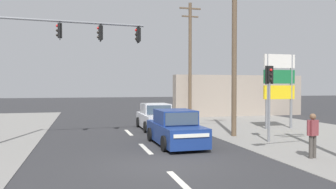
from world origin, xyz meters
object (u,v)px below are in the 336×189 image
object	(u,v)px
shopping_plaza_sign	(279,80)
pedestrian_at_kerb	(313,133)
utility_pole_background_right	(190,58)
sedan_kerbside_parked	(175,129)
utility_pole_midground_right	(232,29)
pedestal_signal_right_kerb	(269,90)
traffic_signal_mast	(52,49)
sedan_crossing_left	(156,118)

from	to	relation	value
shopping_plaza_sign	pedestrian_at_kerb	world-z (taller)	shopping_plaza_sign
utility_pole_background_right	sedan_kerbside_parked	bearing A→B (deg)	-111.83
utility_pole_midground_right	sedan_kerbside_parked	distance (m)	6.21
pedestal_signal_right_kerb	pedestrian_at_kerb	distance (m)	3.80
utility_pole_midground_right	traffic_signal_mast	bearing A→B (deg)	174.72
utility_pole_background_right	pedestrian_at_kerb	distance (m)	15.96
pedestal_signal_right_kerb	utility_pole_midground_right	bearing A→B (deg)	112.32
utility_pole_midground_right	sedan_kerbside_parked	size ratio (longest dim) A/B	2.44
sedan_kerbside_parked	pedestrian_at_kerb	bearing A→B (deg)	-44.96
sedan_kerbside_parked	sedan_crossing_left	world-z (taller)	same
sedan_kerbside_parked	pedestal_signal_right_kerb	bearing A→B (deg)	-6.43
utility_pole_background_right	pedestal_signal_right_kerb	distance (m)	12.22
shopping_plaza_sign	traffic_signal_mast	bearing A→B (deg)	-174.48
utility_pole_midground_right	pedestal_signal_right_kerb	size ratio (longest dim) A/B	2.92
sedan_kerbside_parked	pedestrian_at_kerb	xyz separation A→B (m)	(3.97, -3.97, 0.22)
traffic_signal_mast	sedan_kerbside_parked	bearing A→B (deg)	-24.49
utility_pole_midground_right	pedestrian_at_kerb	xyz separation A→B (m)	(0.45, -5.58, -4.63)
utility_pole_background_right	traffic_signal_mast	distance (m)	13.43
pedestrian_at_kerb	sedan_kerbside_parked	bearing A→B (deg)	135.04
utility_pole_background_right	sedan_crossing_left	xyz separation A→B (m)	(-4.25, -6.01, -4.24)
traffic_signal_mast	pedestrian_at_kerb	bearing A→B (deg)	-34.51
sedan_crossing_left	shopping_plaza_sign	bearing A→B (deg)	-13.47
utility_pole_midground_right	pedestal_signal_right_kerb	xyz separation A→B (m)	(0.86, -2.11, -3.14)
sedan_crossing_left	utility_pole_background_right	bearing A→B (deg)	54.71
pedestal_signal_right_kerb	sedan_crossing_left	bearing A→B (deg)	124.24
utility_pole_midground_right	utility_pole_background_right	world-z (taller)	utility_pole_midground_right
sedan_crossing_left	pedestrian_at_kerb	xyz separation A→B (m)	(3.63, -9.42, 0.22)
pedestal_signal_right_kerb	sedan_kerbside_parked	world-z (taller)	pedestal_signal_right_kerb
utility_pole_background_right	sedan_kerbside_parked	xyz separation A→B (m)	(-4.59, -11.46, -4.24)
utility_pole_background_right	utility_pole_midground_right	bearing A→B (deg)	-96.19
utility_pole_midground_right	sedan_crossing_left	size ratio (longest dim) A/B	2.44
sedan_kerbside_parked	utility_pole_background_right	bearing A→B (deg)	68.17
pedestal_signal_right_kerb	shopping_plaza_sign	bearing A→B (deg)	51.58
traffic_signal_mast	pedestrian_at_kerb	size ratio (longest dim) A/B	4.22
utility_pole_background_right	shopping_plaza_sign	xyz separation A→B (m)	(3.11, -7.77, -1.96)
traffic_signal_mast	shopping_plaza_sign	size ratio (longest dim) A/B	1.50
utility_pole_midground_right	pedestal_signal_right_kerb	distance (m)	3.88
traffic_signal_mast	pedestal_signal_right_kerb	xyz separation A→B (m)	(9.72, -2.92, -1.94)
sedan_crossing_left	pedestrian_at_kerb	distance (m)	10.10
traffic_signal_mast	sedan_kerbside_parked	xyz separation A→B (m)	(5.33, -2.43, -3.65)
utility_pole_midground_right	sedan_crossing_left	distance (m)	6.96
pedestal_signal_right_kerb	pedestrian_at_kerb	xyz separation A→B (m)	(-0.41, -3.47, -1.49)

